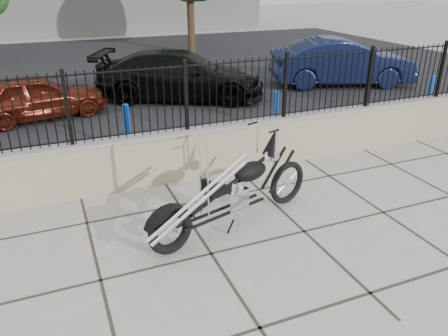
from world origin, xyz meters
name	(u,v)px	position (x,y,z in m)	size (l,w,h in m)	color
ground_plane	(304,231)	(0.00, 0.00, 0.00)	(90.00, 90.00, 0.00)	#99968E
parking_lot	(133,72)	(0.00, 12.50, 0.00)	(30.00, 30.00, 0.00)	black
retaining_wall	(237,146)	(0.00, 2.50, 0.48)	(14.00, 0.36, 0.96)	gray
iron_fence	(238,92)	(0.00, 2.50, 1.56)	(14.00, 0.08, 1.20)	black
chopper_motorcycle	(232,176)	(-0.96, 0.56, 0.86)	(2.86, 0.50, 1.72)	black
car_red	(36,97)	(-3.54, 7.50, 0.59)	(1.40, 3.48, 1.19)	#51160B
car_black	(180,75)	(0.54, 7.97, 0.73)	(2.05, 5.04, 1.46)	black
car_blue	(342,62)	(6.17, 7.60, 0.78)	(1.66, 4.75, 1.56)	#0E1635
bollard_a	(127,129)	(-1.80, 4.19, 0.53)	(0.13, 0.13, 1.07)	#0D22D0
bollard_b	(276,110)	(1.93, 4.46, 0.46)	(0.11, 0.11, 0.92)	blue
bollard_c	(430,93)	(6.65, 4.16, 0.48)	(0.12, 0.12, 0.97)	blue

